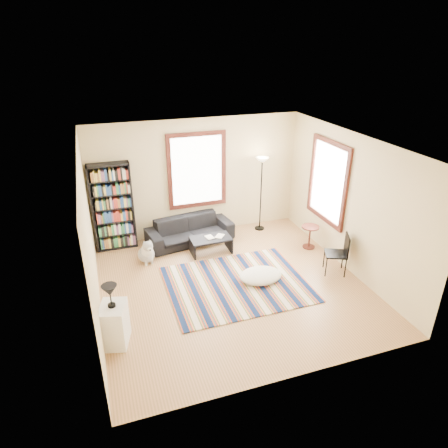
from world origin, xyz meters
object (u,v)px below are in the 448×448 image
object	(u,v)px
floor_lamp	(261,194)
dog	(146,250)
sofa	(190,230)
side_table	(310,237)
floor_cushion	(261,275)
coffee_table	(211,245)
white_cabinet	(115,325)
folding_chair	(336,254)
bookshelf	(113,207)

from	to	relation	value
floor_lamp	dog	distance (m)	3.11
sofa	side_table	bearing A→B (deg)	-33.81
floor_lamp	floor_cushion	bearing A→B (deg)	-112.85
coffee_table	dog	world-z (taller)	dog
sofa	white_cabinet	world-z (taller)	white_cabinet
white_cabinet	dog	world-z (taller)	white_cabinet
white_cabinet	coffee_table	bearing A→B (deg)	61.38
floor_cushion	side_table	xyz separation A→B (m)	(1.61, 0.91, 0.16)
sofa	dog	bearing A→B (deg)	-160.87
floor_cushion	dog	bearing A→B (deg)	144.07
floor_cushion	floor_lamp	world-z (taller)	floor_lamp
sofa	floor_lamp	bearing A→B (deg)	-5.76
sofa	floor_lamp	size ratio (longest dim) A/B	1.08
folding_chair	dog	bearing A→B (deg)	179.88
coffee_table	white_cabinet	xyz separation A→B (m)	(-2.29, -2.33, 0.17)
floor_lamp	white_cabinet	world-z (taller)	floor_lamp
white_cabinet	folding_chair	bearing A→B (deg)	24.75
bookshelf	dog	distance (m)	1.25
sofa	floor_cushion	distance (m)	2.28
dog	folding_chair	bearing A→B (deg)	-33.66
side_table	dog	xyz separation A→B (m)	(-3.65, 0.57, 0.01)
bookshelf	coffee_table	world-z (taller)	bookshelf
white_cabinet	dog	distance (m)	2.54
floor_cushion	folding_chair	bearing A→B (deg)	-7.54
bookshelf	floor_cushion	distance (m)	3.61
sofa	folding_chair	world-z (taller)	folding_chair
sofa	floor_cushion	bearing A→B (deg)	-75.07
sofa	side_table	size ratio (longest dim) A/B	3.72
floor_cushion	bookshelf	bearing A→B (deg)	137.73
floor_lamp	side_table	size ratio (longest dim) A/B	3.44
side_table	white_cabinet	distance (m)	4.85
floor_cushion	side_table	size ratio (longest dim) A/B	1.61
floor_lamp	folding_chair	size ratio (longest dim) A/B	2.16
bookshelf	dog	bearing A→B (deg)	-58.07
bookshelf	dog	size ratio (longest dim) A/B	3.56
sofa	side_table	xyz separation A→B (m)	(2.53, -1.17, -0.02)
coffee_table	sofa	bearing A→B (deg)	115.54
side_table	dog	distance (m)	3.70
bookshelf	floor_lamp	xyz separation A→B (m)	(3.51, -0.17, -0.07)
coffee_table	bookshelf	bearing A→B (deg)	154.97
floor_cushion	side_table	world-z (taller)	side_table
floor_lamp	side_table	xyz separation A→B (m)	(0.69, -1.27, -0.66)
coffee_table	dog	bearing A→B (deg)	177.77
dog	side_table	bearing A→B (deg)	-17.50
coffee_table	floor_cushion	size ratio (longest dim) A/B	1.03
folding_chair	white_cabinet	bearing A→B (deg)	-146.05
coffee_table	white_cabinet	world-z (taller)	white_cabinet
floor_cushion	floor_lamp	distance (m)	2.51
bookshelf	sofa	bearing A→B (deg)	-9.19
coffee_table	folding_chair	size ratio (longest dim) A/B	1.05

